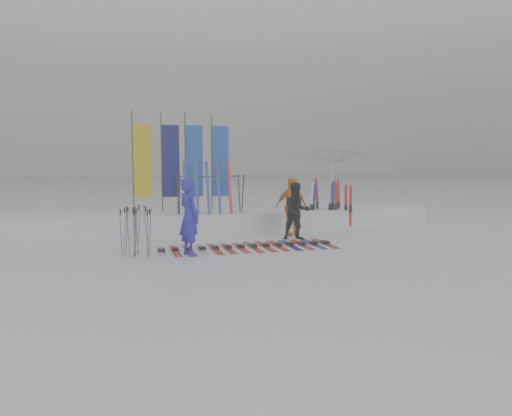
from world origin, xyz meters
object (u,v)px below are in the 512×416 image
object	(u,v)px
ski_row	(247,246)
ski_rack	(210,189)
person_blue	(189,217)
tent_canopy	(332,183)
person_yellow	(291,206)
person_black	(297,211)

from	to	relation	value
ski_row	ski_rack	world-z (taller)	ski_rack
ski_row	ski_rack	xyz separation A→B (m)	(-0.42, 3.01, 1.35)
person_blue	tent_canopy	xyz separation A→B (m)	(6.10, 5.30, 0.48)
person_yellow	person_blue	bearing A→B (deg)	-153.47
person_blue	tent_canopy	bearing A→B (deg)	-69.31
person_black	person_yellow	world-z (taller)	person_yellow
person_yellow	tent_canopy	distance (m)	4.02
person_black	person_yellow	size ratio (longest dim) A/B	0.93
person_blue	person_black	xyz separation A→B (m)	(3.31, 1.51, -0.12)
person_black	ski_row	distance (m)	2.08
ski_row	tent_canopy	bearing A→B (deg)	46.09
person_blue	ski_row	distance (m)	1.94
person_blue	ski_rack	world-z (taller)	person_blue
person_yellow	tent_canopy	bearing A→B (deg)	40.46
person_blue	ski_rack	bearing A→B (deg)	-38.23
person_yellow	tent_canopy	world-z (taller)	tent_canopy
person_yellow	ski_rack	xyz separation A→B (m)	(-2.26, 1.31, 0.50)
person_black	person_yellow	xyz separation A→B (m)	(0.13, 0.82, 0.06)
person_black	person_blue	bearing A→B (deg)	-150.65
person_yellow	ski_rack	size ratio (longest dim) A/B	0.87
person_yellow	ski_rack	distance (m)	2.66
tent_canopy	person_yellow	bearing A→B (deg)	-131.87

